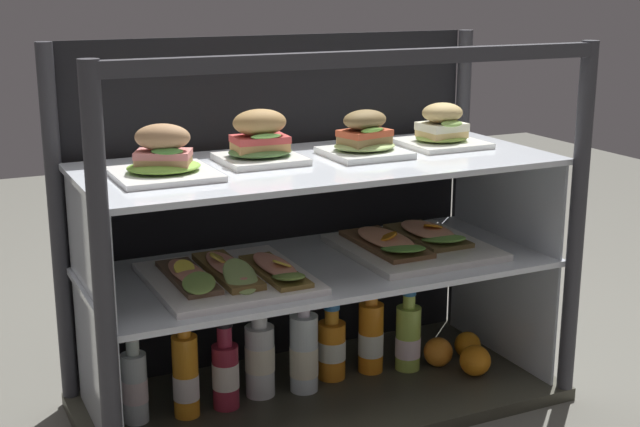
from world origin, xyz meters
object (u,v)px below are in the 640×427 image
juice_bottle_back_right (186,376)px  juice_bottle_tucked_behind (260,357)px  juice_bottle_back_left (225,372)px  plated_roll_sandwich_near_left_corner (164,160)px  orange_fruit_near_left_post (468,345)px  juice_bottle_front_right_end (408,338)px  plated_roll_sandwich_far_right (260,142)px  orange_fruit_beside_bottles (438,352)px  juice_bottle_back_center (304,353)px  plated_roll_sandwich_right_of_center (442,130)px  plated_roll_sandwich_far_left (365,139)px  juice_bottle_front_left_end (371,337)px  juice_bottle_front_second (332,348)px  open_sandwich_tray_near_left_corner (231,275)px  orange_fruit_rolled_forward (475,360)px  open_sandwich_tray_far_left (411,243)px  juice_bottle_front_fourth (135,386)px

juice_bottle_back_right → juice_bottle_tucked_behind: (0.19, 0.02, -0.00)m
juice_bottle_back_left → plated_roll_sandwich_near_left_corner: bearing=-165.9°
juice_bottle_tucked_behind → orange_fruit_near_left_post: juice_bottle_tucked_behind is taller
juice_bottle_back_right → juice_bottle_front_right_end: size_ratio=1.16×
plated_roll_sandwich_far_right → orange_fruit_beside_bottles: bearing=-5.3°
juice_bottle_front_right_end → orange_fruit_near_left_post: 0.19m
juice_bottle_tucked_behind → juice_bottle_back_center: (0.11, -0.02, -0.00)m
plated_roll_sandwich_right_of_center → plated_roll_sandwich_far_left: bearing=-171.9°
juice_bottle_back_center → juice_bottle_front_left_end: (0.20, 0.03, -0.00)m
plated_roll_sandwich_far_left → juice_bottle_back_left: bearing=178.1°
juice_bottle_front_second → orange_fruit_near_left_post: 0.39m
plated_roll_sandwich_far_left → juice_bottle_tucked_behind: 0.58m
plated_roll_sandwich_far_right → juice_bottle_tucked_behind: plated_roll_sandwich_far_right is taller
juice_bottle_back_left → open_sandwich_tray_near_left_corner: bearing=-89.2°
plated_roll_sandwich_near_left_corner → juice_bottle_back_center: plated_roll_sandwich_near_left_corner is taller
plated_roll_sandwich_far_left → open_sandwich_tray_near_left_corner: size_ratio=0.50×
juice_bottle_front_second → juice_bottle_back_left: bearing=-172.9°
juice_bottle_back_left → orange_fruit_near_left_post: (0.68, -0.01, -0.05)m
plated_roll_sandwich_near_left_corner → orange_fruit_near_left_post: plated_roll_sandwich_near_left_corner is taller
plated_roll_sandwich_right_of_center → juice_bottle_front_right_end: (-0.10, -0.02, -0.53)m
plated_roll_sandwich_near_left_corner → juice_bottle_front_right_end: bearing=3.1°
orange_fruit_rolled_forward → open_sandwich_tray_far_left: bearing=146.7°
plated_roll_sandwich_far_right → plated_roll_sandwich_far_left: 0.25m
juice_bottle_back_center → orange_fruit_near_left_post: juice_bottle_back_center is taller
juice_bottle_front_right_end → open_sandwich_tray_near_left_corner: bearing=-173.6°
orange_fruit_beside_bottles → juice_bottle_back_center: bearing=176.9°
juice_bottle_back_right → orange_fruit_beside_bottles: (0.67, -0.02, -0.06)m
juice_bottle_back_center → orange_fruit_rolled_forward: 0.45m
plated_roll_sandwich_near_left_corner → juice_bottle_front_second: 0.69m
juice_bottle_front_fourth → juice_bottle_back_center: (0.41, -0.02, 0.01)m
juice_bottle_front_fourth → orange_fruit_rolled_forward: juice_bottle_front_fourth is taller
plated_roll_sandwich_near_left_corner → juice_bottle_front_second: bearing=9.3°
plated_roll_sandwich_near_left_corner → juice_bottle_front_second: (0.43, 0.07, -0.53)m
juice_bottle_front_left_end → juice_bottle_front_right_end: juice_bottle_front_left_end is taller
juice_bottle_back_right → juice_bottle_front_second: bearing=5.4°
plated_roll_sandwich_right_of_center → juice_bottle_back_left: (-0.59, -0.02, -0.53)m
plated_roll_sandwich_far_left → orange_fruit_beside_bottles: (0.22, -0.01, -0.58)m
open_sandwich_tray_near_left_corner → juice_bottle_front_fourth: (-0.21, 0.08, -0.26)m
juice_bottle_front_second → orange_fruit_beside_bottles: bearing=-11.0°
juice_bottle_back_left → juice_bottle_front_fourth: bearing=173.7°
plated_roll_sandwich_far_right → juice_bottle_front_fourth: (-0.32, -0.00, -0.53)m
plated_roll_sandwich_far_right → orange_fruit_rolled_forward: (0.52, -0.13, -0.58)m
juice_bottle_back_left → orange_fruit_near_left_post: size_ratio=3.10×
juice_bottle_tucked_behind → juice_bottle_front_right_end: 0.40m
open_sandwich_tray_near_left_corner → orange_fruit_near_left_post: bearing=4.0°
open_sandwich_tray_near_left_corner → orange_fruit_beside_bottles: size_ratio=4.66×
plated_roll_sandwich_right_of_center → juice_bottle_tucked_behind: size_ratio=0.85×
juice_bottle_front_right_end → juice_bottle_back_center: bearing=179.5°
plated_roll_sandwich_near_left_corner → juice_bottle_front_right_end: plated_roll_sandwich_near_left_corner is taller
juice_bottle_back_center → juice_bottle_front_second: juice_bottle_back_center is taller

